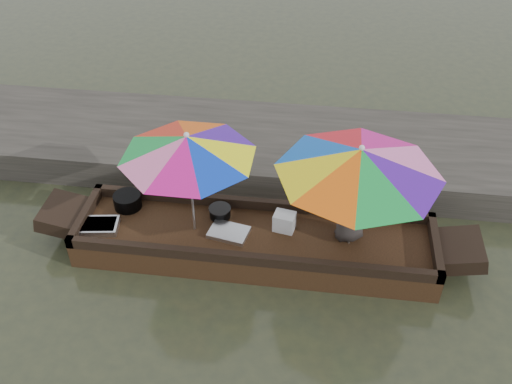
# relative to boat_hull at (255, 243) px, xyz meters

# --- Properties ---
(water) EXTENTS (80.00, 80.00, 0.00)m
(water) POSITION_rel_boat_hull_xyz_m (0.00, 0.00, -0.17)
(water) COLOR #2C3122
(water) RESTS_ON ground
(dock) EXTENTS (22.00, 2.20, 0.50)m
(dock) POSITION_rel_boat_hull_xyz_m (0.00, 2.20, 0.08)
(dock) COLOR #2D2B26
(dock) RESTS_ON ground
(boat_hull) EXTENTS (4.85, 1.20, 0.35)m
(boat_hull) POSITION_rel_boat_hull_xyz_m (0.00, 0.00, 0.00)
(boat_hull) COLOR black
(boat_hull) RESTS_ON water
(cooking_pot) EXTENTS (0.39, 0.39, 0.21)m
(cooking_pot) POSITION_rel_boat_hull_xyz_m (-1.87, 0.34, 0.28)
(cooking_pot) COLOR black
(cooking_pot) RESTS_ON boat_hull
(tray_crayfish) EXTENTS (0.57, 0.43, 0.09)m
(tray_crayfish) POSITION_rel_boat_hull_xyz_m (-2.12, -0.17, 0.22)
(tray_crayfish) COLOR silver
(tray_crayfish) RESTS_ON boat_hull
(tray_scallop) EXTENTS (0.58, 0.45, 0.06)m
(tray_scallop) POSITION_rel_boat_hull_xyz_m (-0.35, -0.05, 0.21)
(tray_scallop) COLOR silver
(tray_scallop) RESTS_ON boat_hull
(charcoal_grill) EXTENTS (0.29, 0.29, 0.14)m
(charcoal_grill) POSITION_rel_boat_hull_xyz_m (-0.53, 0.30, 0.24)
(charcoal_grill) COLOR black
(charcoal_grill) RESTS_ON boat_hull
(supply_bag) EXTENTS (0.32, 0.27, 0.26)m
(supply_bag) POSITION_rel_boat_hull_xyz_m (0.38, 0.16, 0.30)
(supply_bag) COLOR silver
(supply_bag) RESTS_ON boat_hull
(vendor) EXTENTS (0.63, 0.54, 1.09)m
(vendor) POSITION_rel_boat_hull_xyz_m (1.24, 0.11, 0.72)
(vendor) COLOR #2E2927
(vendor) RESTS_ON boat_hull
(umbrella_bow) EXTENTS (2.27, 2.27, 1.55)m
(umbrella_bow) POSITION_rel_boat_hull_xyz_m (-0.83, 0.00, 0.95)
(umbrella_bow) COLOR #FFF914
(umbrella_bow) RESTS_ON boat_hull
(umbrella_stern) EXTENTS (2.15, 2.15, 1.55)m
(umbrella_stern) POSITION_rel_boat_hull_xyz_m (1.26, 0.00, 0.95)
(umbrella_stern) COLOR pink
(umbrella_stern) RESTS_ON boat_hull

